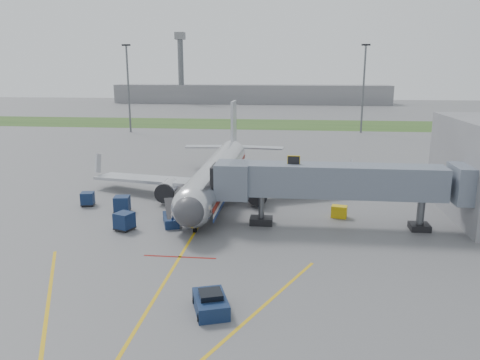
# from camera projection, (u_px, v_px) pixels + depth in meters

# --- Properties ---
(ground) EXTENTS (400.00, 400.00, 0.00)m
(ground) POSITION_uv_depth(u_px,v_px,m) (190.00, 240.00, 41.76)
(ground) COLOR #565659
(ground) RESTS_ON ground
(grass_strip) EXTENTS (300.00, 25.00, 0.01)m
(grass_strip) POSITION_uv_depth(u_px,v_px,m) (261.00, 124.00, 128.75)
(grass_strip) COLOR #2D4C1E
(grass_strip) RESTS_ON ground
(apron_markings) EXTENTS (21.52, 50.00, 0.01)m
(apron_markings) POSITION_uv_depth(u_px,v_px,m) (169.00, 275.00, 34.61)
(apron_markings) COLOR gold
(apron_markings) RESTS_ON ground
(airliner) EXTENTS (32.10, 35.67, 10.25)m
(airliner) POSITION_uv_depth(u_px,v_px,m) (217.00, 174.00, 55.88)
(airliner) COLOR silver
(airliner) RESTS_ON ground
(jet_bridge) EXTENTS (25.30, 4.00, 6.90)m
(jet_bridge) POSITION_uv_depth(u_px,v_px,m) (334.00, 182.00, 44.15)
(jet_bridge) COLOR slate
(jet_bridge) RESTS_ON ground
(light_mast_left) EXTENTS (2.00, 0.44, 20.40)m
(light_mast_left) POSITION_uv_depth(u_px,v_px,m) (128.00, 87.00, 110.20)
(light_mast_left) COLOR #595B60
(light_mast_left) RESTS_ON ground
(light_mast_right) EXTENTS (2.00, 0.44, 20.40)m
(light_mast_right) POSITION_uv_depth(u_px,v_px,m) (363.00, 87.00, 109.01)
(light_mast_right) COLOR #595B60
(light_mast_right) RESTS_ON ground
(distant_terminal) EXTENTS (120.00, 14.00, 8.00)m
(distant_terminal) POSITION_uv_depth(u_px,v_px,m) (251.00, 94.00, 206.24)
(distant_terminal) COLOR slate
(distant_terminal) RESTS_ON ground
(control_tower) EXTENTS (4.00, 4.00, 30.00)m
(control_tower) POSITION_uv_depth(u_px,v_px,m) (181.00, 63.00, 201.60)
(control_tower) COLOR #595B60
(control_tower) RESTS_ON ground
(pushback_tug) EXTENTS (2.87, 3.62, 1.32)m
(pushback_tug) POSITION_uv_depth(u_px,v_px,m) (211.00, 303.00, 29.32)
(pushback_tug) COLOR #0E213D
(pushback_tug) RESTS_ON ground
(baggage_cart_a) EXTENTS (1.67, 1.67, 1.51)m
(baggage_cart_a) POSITION_uv_depth(u_px,v_px,m) (88.00, 199.00, 52.00)
(baggage_cart_a) COLOR #0E213D
(baggage_cart_a) RESTS_ON ground
(baggage_cart_b) EXTENTS (2.04, 2.04, 1.70)m
(baggage_cart_b) POSITION_uv_depth(u_px,v_px,m) (124.00, 221.00, 44.07)
(baggage_cart_b) COLOR #0E213D
(baggage_cart_b) RESTS_ON ground
(baggage_cart_c) EXTENTS (1.85, 1.85, 1.74)m
(baggage_cart_c) POSITION_uv_depth(u_px,v_px,m) (122.00, 204.00, 49.54)
(baggage_cart_c) COLOR #0E213D
(baggage_cart_c) RESTS_ON ground
(belt_loader) EXTENTS (2.44, 4.30, 2.03)m
(belt_loader) POSITION_uv_depth(u_px,v_px,m) (171.00, 219.00, 45.86)
(belt_loader) COLOR #0E213D
(belt_loader) RESTS_ON ground
(ground_power_cart) EXTENTS (1.73, 1.34, 1.23)m
(ground_power_cart) POSITION_uv_depth(u_px,v_px,m) (339.00, 212.00, 47.84)
(ground_power_cart) COLOR #E1B80D
(ground_power_cart) RESTS_ON ground
(ramp_worker) EXTENTS (0.71, 0.69, 1.65)m
(ramp_worker) POSITION_uv_depth(u_px,v_px,m) (184.00, 187.00, 56.92)
(ramp_worker) COLOR #CAEC1B
(ramp_worker) RESTS_ON ground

